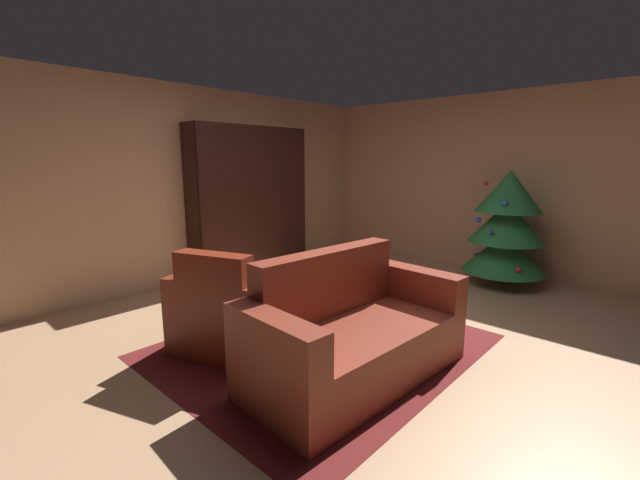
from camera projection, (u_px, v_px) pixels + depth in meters
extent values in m
plane|color=tan|center=(352.00, 332.00, 3.86)|extent=(7.47, 7.47, 0.00)
cube|color=tan|center=(488.00, 183.00, 5.89)|extent=(5.35, 0.06, 2.53)
cube|color=tan|center=(196.00, 186.00, 5.37)|extent=(0.06, 6.35, 2.53)
cube|color=maroon|center=(322.00, 346.00, 3.57)|extent=(2.21, 2.59, 0.01)
cube|color=black|center=(258.00, 202.00, 5.68)|extent=(0.03, 1.84, 2.06)
cube|color=black|center=(296.00, 197.00, 6.44)|extent=(0.35, 0.02, 2.06)
cube|color=black|center=(193.00, 206.00, 5.13)|extent=(0.35, 0.03, 2.06)
cube|color=black|center=(253.00, 270.00, 5.98)|extent=(0.33, 1.79, 0.03)
cube|color=black|center=(252.00, 243.00, 5.91)|extent=(0.33, 1.79, 0.03)
cube|color=black|center=(251.00, 215.00, 5.83)|extent=(0.33, 1.79, 0.02)
cube|color=black|center=(250.00, 186.00, 5.75)|extent=(0.33, 1.79, 0.02)
cube|color=black|center=(249.00, 157.00, 5.67)|extent=(0.33, 1.79, 0.02)
cube|color=black|center=(248.00, 127.00, 5.59)|extent=(0.33, 1.79, 0.03)
cube|color=black|center=(245.00, 219.00, 5.93)|extent=(0.05, 1.04, 0.65)
cube|color=black|center=(246.00, 219.00, 5.91)|extent=(0.03, 1.07, 0.68)
cube|color=purple|center=(292.00, 251.00, 6.60)|extent=(0.23, 0.05, 0.25)
cube|color=#44282A|center=(289.00, 250.00, 6.56)|extent=(0.23, 0.03, 0.30)
cube|color=#2B8949|center=(286.00, 249.00, 6.54)|extent=(0.18, 0.05, 0.35)
cube|color=#3A8038|center=(286.00, 250.00, 6.48)|extent=(0.26, 0.03, 0.35)
cube|color=orange|center=(284.00, 251.00, 6.45)|extent=(0.26, 0.04, 0.33)
cube|color=#984795|center=(280.00, 252.00, 6.45)|extent=(0.18, 0.03, 0.29)
cube|color=orange|center=(280.00, 252.00, 6.39)|extent=(0.25, 0.04, 0.31)
cube|color=gold|center=(276.00, 252.00, 6.37)|extent=(0.20, 0.04, 0.33)
cube|color=orange|center=(275.00, 255.00, 6.34)|extent=(0.23, 0.04, 0.26)
cube|color=red|center=(292.00, 174.00, 6.37)|extent=(0.25, 0.03, 0.27)
cube|color=gold|center=(290.00, 173.00, 6.33)|extent=(0.26, 0.04, 0.31)
cube|color=teal|center=(287.00, 174.00, 6.32)|extent=(0.21, 0.03, 0.28)
cube|color=gold|center=(285.00, 176.00, 6.30)|extent=(0.19, 0.03, 0.22)
cube|color=#B0A5A2|center=(283.00, 174.00, 6.26)|extent=(0.21, 0.05, 0.30)
cube|color=#2F8B34|center=(282.00, 175.00, 6.22)|extent=(0.25, 0.03, 0.26)
cube|color=#1D677D|center=(279.00, 172.00, 6.20)|extent=(0.21, 0.04, 0.34)
cube|color=#865B9C|center=(277.00, 173.00, 6.17)|extent=(0.20, 0.05, 0.31)
cube|color=#B3211E|center=(274.00, 173.00, 6.14)|extent=(0.18, 0.04, 0.32)
cube|color=#0B7B80|center=(290.00, 146.00, 6.31)|extent=(0.18, 0.03, 0.32)
cube|color=#2C8D49|center=(289.00, 146.00, 6.27)|extent=(0.21, 0.04, 0.32)
cube|color=gold|center=(286.00, 147.00, 6.24)|extent=(0.20, 0.05, 0.29)
cube|color=red|center=(283.00, 146.00, 6.21)|extent=(0.18, 0.03, 0.30)
cube|color=orange|center=(281.00, 147.00, 6.18)|extent=(0.16, 0.04, 0.29)
cube|color=orange|center=(280.00, 145.00, 6.12)|extent=(0.25, 0.04, 0.34)
cube|color=#BFAE9F|center=(278.00, 146.00, 6.11)|extent=(0.21, 0.03, 0.29)
cube|color=maroon|center=(238.00, 326.00, 3.50)|extent=(0.85, 0.93, 0.39)
cube|color=maroon|center=(214.00, 286.00, 3.15)|extent=(0.65, 0.37, 0.51)
cube|color=maroon|center=(277.00, 317.00, 3.33)|extent=(0.40, 0.76, 0.67)
cube|color=maroon|center=(200.00, 305.00, 3.62)|extent=(0.40, 0.76, 0.67)
ellipsoid|color=beige|center=(238.00, 292.00, 3.53)|extent=(0.32, 0.26, 0.18)
sphere|color=beige|center=(250.00, 282.00, 3.62)|extent=(0.13, 0.13, 0.13)
cube|color=maroon|center=(357.00, 351.00, 3.03)|extent=(0.90, 1.40, 0.41)
cube|color=maroon|center=(327.00, 282.00, 3.17)|extent=(0.26, 1.36, 0.51)
cube|color=maroon|center=(275.00, 370.00, 2.48)|extent=(0.83, 0.24, 0.69)
cube|color=maroon|center=(416.00, 307.00, 3.53)|extent=(0.83, 0.24, 0.69)
cylinder|color=black|center=(340.00, 323.00, 3.55)|extent=(0.04, 0.04, 0.41)
cylinder|color=black|center=(332.00, 310.00, 3.85)|extent=(0.04, 0.04, 0.41)
cylinder|color=black|center=(306.00, 319.00, 3.64)|extent=(0.04, 0.04, 0.41)
cylinder|color=silver|center=(326.00, 295.00, 3.64)|extent=(0.66, 0.66, 0.02)
cube|color=#D1C154|center=(323.00, 292.00, 3.64)|extent=(0.20, 0.18, 0.03)
cube|color=red|center=(323.00, 289.00, 3.64)|extent=(0.19, 0.16, 0.03)
cube|color=gray|center=(322.00, 287.00, 3.63)|extent=(0.15, 0.12, 0.02)
cylinder|color=navy|center=(341.00, 289.00, 3.49)|extent=(0.08, 0.08, 0.16)
cylinder|color=navy|center=(341.00, 277.00, 3.47)|extent=(0.03, 0.03, 0.06)
cylinder|color=brown|center=(502.00, 278.00, 5.34)|extent=(0.08, 0.08, 0.17)
cone|color=#256B35|center=(504.00, 252.00, 5.27)|extent=(1.02, 1.02, 0.52)
cone|color=#256B35|center=(507.00, 222.00, 5.20)|extent=(0.91, 0.91, 0.52)
cone|color=#256B35|center=(509.00, 191.00, 5.12)|extent=(0.80, 0.80, 0.52)
sphere|color=blue|center=(505.00, 203.00, 4.88)|extent=(0.08, 0.08, 0.08)
sphere|color=blue|center=(477.00, 255.00, 5.65)|extent=(0.07, 0.07, 0.07)
sphere|color=red|center=(486.00, 183.00, 5.35)|extent=(0.06, 0.06, 0.06)
sphere|color=blue|center=(478.00, 220.00, 5.18)|extent=(0.07, 0.07, 0.07)
sphere|color=red|center=(518.00, 270.00, 4.89)|extent=(0.07, 0.07, 0.07)
sphere|color=blue|center=(491.00, 232.00, 4.99)|extent=(0.06, 0.06, 0.06)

